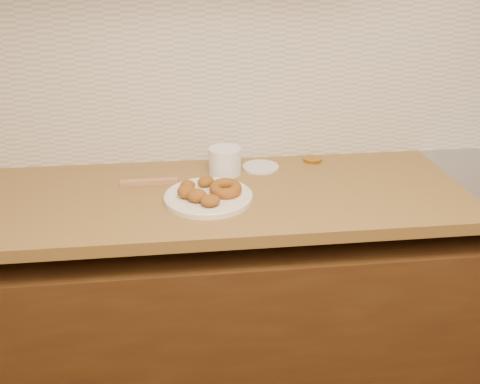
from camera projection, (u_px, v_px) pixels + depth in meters
name	position (u px, v px, depth m)	size (l,w,h in m)	color
wall_back	(300.00, 35.00, 1.80)	(4.00, 0.02, 2.70)	tan
base_cabinet	(305.00, 308.00, 1.94)	(3.60, 0.60, 0.77)	#482E12
butcher_block	(119.00, 201.00, 1.66)	(2.30, 0.62, 0.04)	brown
backsplash	(299.00, 78.00, 1.86)	(3.60, 0.02, 0.60)	silver
donut_plate	(208.00, 197.00, 1.62)	(0.28, 0.28, 0.02)	white
ring_donut	(225.00, 188.00, 1.62)	(0.10, 0.10, 0.04)	#9E5C1D
fried_dough_chunks	(197.00, 192.00, 1.60)	(0.14, 0.22, 0.04)	#9E5C1D
plastic_tub	(225.00, 161.00, 1.80)	(0.11, 0.11, 0.10)	white
tub_lid	(261.00, 167.00, 1.86)	(0.13, 0.13, 0.01)	silver
brass_jar_lid	(312.00, 159.00, 1.93)	(0.07, 0.07, 0.01)	#B97F23
wooden_utensil	(149.00, 182.00, 1.73)	(0.19, 0.02, 0.02)	#AC7950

